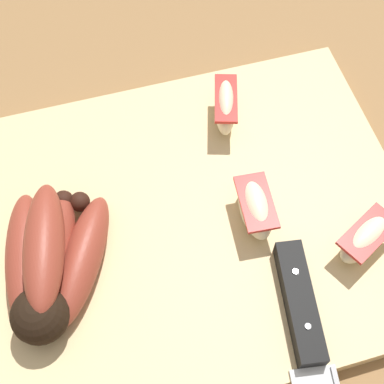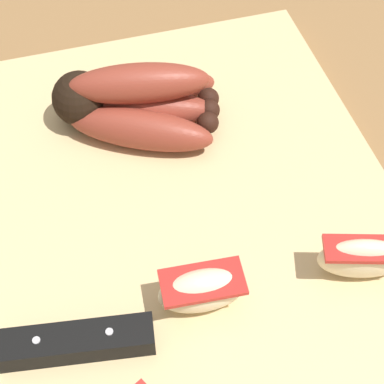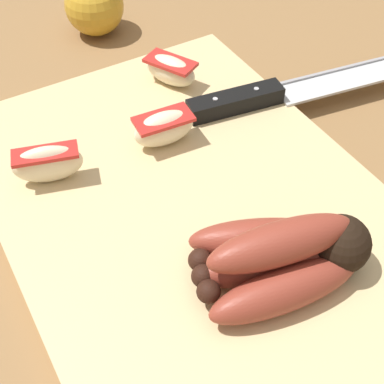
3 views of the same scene
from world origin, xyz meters
name	(u,v)px [view 1 (image 1 of 3)]	position (x,y,z in m)	size (l,w,h in m)	color
ground_plane	(196,241)	(0.00, 0.00, 0.00)	(6.00, 6.00, 0.00)	olive
cutting_board	(172,227)	(0.02, -0.01, 0.01)	(0.43, 0.31, 0.02)	#DBBC84
banana_bunch	(50,264)	(0.12, 0.01, 0.04)	(0.11, 0.14, 0.06)	black
chefs_knife	(313,364)	(-0.05, 0.13, 0.03)	(0.07, 0.28, 0.02)	silver
apple_wedge_near	(255,208)	(-0.05, 0.00, 0.04)	(0.03, 0.06, 0.03)	beige
apple_wedge_middle	(366,238)	(-0.13, 0.05, 0.04)	(0.06, 0.05, 0.03)	beige
apple_wedge_far	(225,106)	(-0.06, -0.11, 0.04)	(0.04, 0.06, 0.04)	beige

